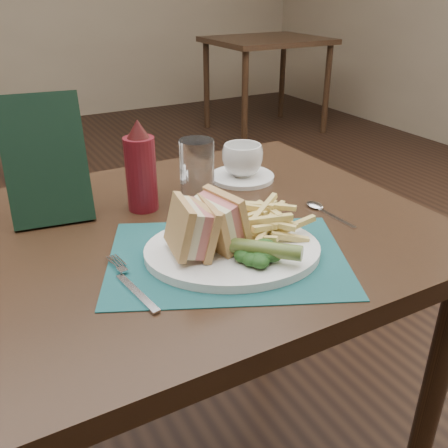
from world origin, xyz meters
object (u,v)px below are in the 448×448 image
(placemat, at_px, (227,258))
(ketchup_bottle, at_px, (141,166))
(sandwich_half_a, at_px, (179,229))
(coffee_cup, at_px, (242,160))
(plate, at_px, (233,251))
(table_main, at_px, (200,371))
(drinking_glass, at_px, (197,170))
(check_presenter, at_px, (46,160))
(saucer, at_px, (242,177))
(sandwich_half_b, at_px, (208,224))
(table_bg_right, at_px, (266,86))

(placemat, relative_size, ketchup_bottle, 2.14)
(sandwich_half_a, height_order, coffee_cup, sandwich_half_a)
(plate, height_order, sandwich_half_a, sandwich_half_a)
(table_main, distance_m, drinking_glass, 0.46)
(ketchup_bottle, distance_m, check_presenter, 0.18)
(ketchup_bottle, bearing_deg, placemat, -79.00)
(placemat, xyz_separation_m, coffee_cup, (0.21, 0.31, 0.05))
(saucer, height_order, ketchup_bottle, ketchup_bottle)
(table_main, relative_size, sandwich_half_b, 9.63)
(drinking_glass, bearing_deg, table_bg_right, 53.97)
(saucer, relative_size, check_presenter, 0.61)
(table_main, bearing_deg, sandwich_half_b, -106.60)
(plate, bearing_deg, sandwich_half_a, -167.95)
(table_bg_right, height_order, ketchup_bottle, ketchup_bottle)
(placemat, bearing_deg, ketchup_bottle, 101.00)
(table_bg_right, relative_size, check_presenter, 3.65)
(plate, distance_m, sandwich_half_a, 0.11)
(coffee_cup, height_order, ketchup_bottle, ketchup_bottle)
(table_bg_right, xyz_separation_m, ketchup_bottle, (-2.04, -2.63, 0.47))
(plate, distance_m, sandwich_half_b, 0.07)
(table_bg_right, relative_size, coffee_cup, 9.56)
(table_bg_right, xyz_separation_m, saucer, (-1.77, -2.58, 0.38))
(table_main, xyz_separation_m, coffee_cup, (0.20, 0.16, 0.42))
(check_presenter, bearing_deg, coffee_cup, 8.97)
(plate, bearing_deg, check_presenter, 149.97)
(table_main, distance_m, sandwich_half_a, 0.47)
(saucer, distance_m, check_presenter, 0.45)
(table_bg_right, relative_size, placemat, 2.26)
(drinking_glass, distance_m, check_presenter, 0.30)
(sandwich_half_a, bearing_deg, sandwich_half_b, 2.40)
(sandwich_half_b, height_order, coffee_cup, sandwich_half_b)
(table_main, bearing_deg, coffee_cup, 38.63)
(ketchup_bottle, bearing_deg, coffee_cup, 9.96)
(coffee_cup, bearing_deg, check_presenter, -179.47)
(sandwich_half_a, xyz_separation_m, check_presenter, (-0.14, 0.28, 0.05))
(placemat, bearing_deg, plate, 16.65)
(plate, distance_m, ketchup_bottle, 0.28)
(table_bg_right, distance_m, check_presenter, 3.44)
(saucer, bearing_deg, sandwich_half_b, -129.39)
(plate, bearing_deg, table_main, 112.44)
(table_main, relative_size, sandwich_half_a, 9.58)
(table_main, height_order, table_bg_right, same)
(ketchup_bottle, bearing_deg, check_presenter, 166.06)
(table_bg_right, bearing_deg, saucer, -124.50)
(table_bg_right, height_order, plate, plate)
(ketchup_bottle, relative_size, check_presenter, 0.76)
(table_bg_right, distance_m, coffee_cup, 3.16)
(placemat, relative_size, sandwich_half_b, 4.26)
(table_main, xyz_separation_m, drinking_glass, (0.06, 0.11, 0.44))
(table_bg_right, xyz_separation_m, check_presenter, (-2.21, -2.59, 0.49))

